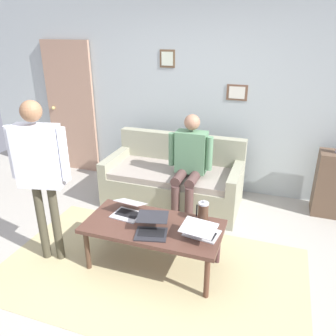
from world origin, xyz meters
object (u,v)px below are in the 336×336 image
Objects in this scene: laptop_center at (201,231)px; person_standing at (40,164)px; interior_door at (71,109)px; laptop_right at (152,228)px; french_press at (203,212)px; laptop_left at (128,210)px; couch at (174,181)px; side_shelf at (333,184)px; coffee_table at (153,229)px; person_seated at (189,161)px.

laptop_center is 1.61m from person_standing.
interior_door is 3.02m from laptop_right.
laptop_left is at bearing 9.71° from french_press.
couch is 1.25m from laptop_left.
couch is at bearing -93.96° from laptop_left.
laptop_center is 0.89× the size of laptop_right.
laptop_right is at bearing 46.47° from side_shelf.
laptop_right is (-0.34, 0.22, 0.00)m from laptop_left.
laptop_right is (-0.26, 1.45, 0.22)m from couch.
laptop_center reaches higher than coffee_table.
laptop_left is 0.41m from laptop_right.
laptop_left is 0.20× the size of person_standing.
side_shelf is 0.50× the size of person_standing.
person_seated reaches higher than coffee_table.
french_press is (-0.74, -0.13, 0.06)m from laptop_left.
person_standing is (1.51, 0.19, 0.53)m from laptop_center.
interior_door is 1.24× the size of person_standing.
laptop_left is 1.08m from person_seated.
french_press reaches higher than coffee_table.
laptop_right is at bearing 11.90° from laptop_center.
coffee_table is at bearing -74.35° from laptop_right.
coffee_table is at bearing -168.04° from person_standing.
side_shelf is at bearing -132.08° from french_press.
person_standing reaches higher than laptop_right.
laptop_center is (-0.47, 0.03, 0.09)m from coffee_table.
laptop_center is at bearing 143.20° from interior_door.
person_standing is at bearing 117.19° from interior_door.
french_press is at bearing -170.29° from laptop_left.
person_seated is (-0.04, -1.11, 0.30)m from coffee_table.
person_seated is (-2.18, 0.82, -0.30)m from interior_door.
side_shelf is at bearing -142.41° from laptop_left.
couch is at bearing 162.78° from interior_door.
couch reaches higher than laptop_left.
person_seated is at bearing 139.72° from couch.
laptop_center is at bearing 110.77° from person_seated.
interior_door reaches higher than coffee_table.
interior_door reaches higher than side_shelf.
laptop_right is at bearing 41.11° from french_press.
coffee_table is 3.33× the size of laptop_right.
laptop_center is at bearing 98.95° from french_press.
couch reaches higher than french_press.
interior_door is 5.15× the size of laptop_right.
couch is at bearing -40.28° from person_seated.
person_standing is at bearing 11.96° from coffee_table.
person_standing is at bearing 16.97° from french_press.
french_press reaches higher than laptop_right.
coffee_table is (-2.14, 1.93, -0.60)m from interior_door.
interior_door is at bearing -36.80° from laptop_center.
coffee_table is 0.16m from laptop_right.
laptop_left reaches higher than coffee_table.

